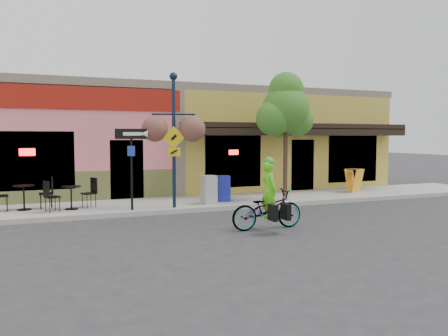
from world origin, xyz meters
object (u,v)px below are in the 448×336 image
Objects in this scene: lamp_post at (174,140)px; street_tree at (286,136)px; one_way_sign at (132,170)px; newspaper_box_grey at (209,190)px; building at (177,140)px; bicycle at (267,209)px; cyclist_rider at (269,200)px; newspaper_box_blue at (224,188)px.

street_tree is at bearing 16.46° from lamp_post.
one_way_sign is 2.62× the size of newspaper_box_grey.
newspaper_box_grey is at bearing -95.58° from building.
building is 9.18× the size of bicycle.
cyclist_rider is 0.33× the size of street_tree.
lamp_post is at bearing -172.08° from newspaper_box_grey.
bicycle is at bearing -87.19° from newspaper_box_blue.
street_tree is (2.81, -0.21, 1.81)m from newspaper_box_grey.
newspaper_box_blue is at bearing 24.31° from one_way_sign.
cyclist_rider is 0.61× the size of one_way_sign.
street_tree is (4.11, 0.13, 0.14)m from lamp_post.
cyclist_rider is at bearing -91.56° from newspaper_box_grey.
newspaper_box_grey is at bearing 3.55° from bicycle.
one_way_sign is (-1.34, 0.02, -0.90)m from lamp_post.
newspaper_box_blue is 2.88m from street_tree.
street_tree is at bearing -5.99° from newspaper_box_blue.
newspaper_box_blue is at bearing 33.60° from lamp_post.
newspaper_box_blue is (1.96, 0.67, -1.70)m from lamp_post.
lamp_post is 2.68m from newspaper_box_blue.
cyclist_rider is at bearing -91.66° from building.
building reaches higher than one_way_sign.
building is 3.97× the size of street_tree.
lamp_post is (-1.62, 3.43, 1.53)m from cyclist_rider.
street_tree is (2.54, 3.56, 1.92)m from bicycle.
one_way_sign reaches higher than newspaper_box_blue.
newspaper_box_blue is 0.94× the size of newspaper_box_grey.
newspaper_box_blue is at bearing -6.12° from bicycle.
street_tree reaches higher than cyclist_rider.
building is 7.42m from one_way_sign.
newspaper_box_grey is (-0.32, 3.76, -0.14)m from cyclist_rider.
lamp_post is at bearing 12.20° from one_way_sign.
newspaper_box_grey is 3.36m from street_tree.
street_tree is (2.20, -6.51, 0.19)m from building.
newspaper_box_blue is at bearing 20.45° from newspaper_box_grey.
one_way_sign reaches higher than bicycle.
lamp_post is at bearing -152.79° from newspaper_box_blue.
lamp_post reaches higher than cyclist_rider.
newspaper_box_grey is at bearing 175.80° from street_tree.
bicycle is 4.77m from street_tree.
newspaper_box_blue is at bearing -89.49° from building.
cyclist_rider is 4.09m from lamp_post.
lamp_post reaches higher than newspaper_box_blue.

